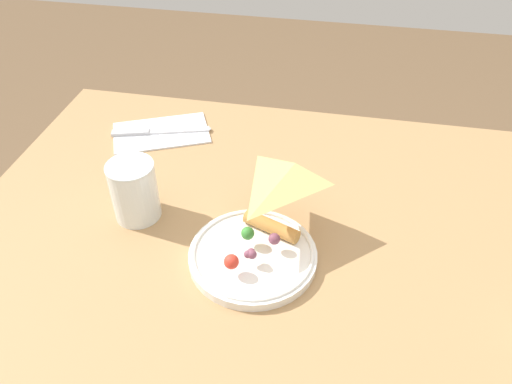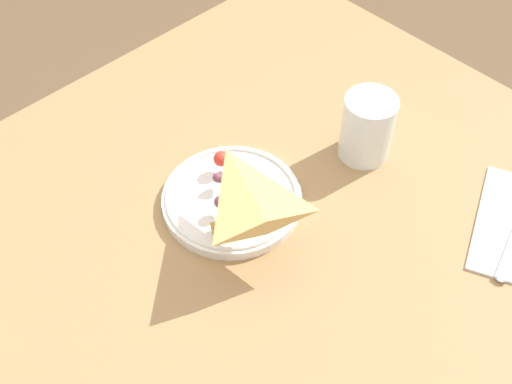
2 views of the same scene
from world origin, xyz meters
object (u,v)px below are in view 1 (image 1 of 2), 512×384
(napkin_folded, at_px, (161,133))
(butter_knife, at_px, (156,131))
(milk_glass, at_px, (135,193))
(plate_pizza, at_px, (252,254))
(dining_table, at_px, (279,285))

(napkin_folded, xyz_separation_m, butter_knife, (-0.01, -0.00, 0.00))
(milk_glass, bearing_deg, napkin_folded, 100.56)
(milk_glass, xyz_separation_m, napkin_folded, (-0.05, 0.26, -0.05))
(milk_glass, distance_m, napkin_folded, 0.27)
(milk_glass, xyz_separation_m, butter_knife, (-0.06, 0.26, -0.04))
(plate_pizza, height_order, napkin_folded, plate_pizza)
(dining_table, bearing_deg, butter_knife, 138.90)
(plate_pizza, xyz_separation_m, butter_knife, (-0.29, 0.33, -0.01))
(milk_glass, relative_size, napkin_folded, 0.47)
(milk_glass, bearing_deg, plate_pizza, -17.29)
(dining_table, relative_size, butter_knife, 5.37)
(dining_table, xyz_separation_m, milk_glass, (-0.27, 0.03, 0.15))
(napkin_folded, bearing_deg, dining_table, -42.43)
(plate_pizza, bearing_deg, napkin_folded, 129.65)
(plate_pizza, height_order, milk_glass, milk_glass)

